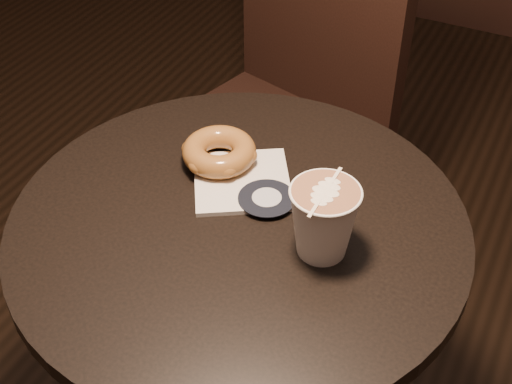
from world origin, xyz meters
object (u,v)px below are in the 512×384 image
cafe_table (240,305)px  pastry_bag (242,181)px  chair (293,79)px  latte_cup (323,221)px  doughnut (219,152)px

cafe_table → pastry_bag: pastry_bag is taller
chair → latte_cup: 0.70m
pastry_bag → doughnut: 0.06m
cafe_table → doughnut: 0.26m
chair → doughnut: bearing=-65.2°
cafe_table → doughnut: (-0.09, 0.10, 0.23)m
cafe_table → latte_cup: latte_cup is taller
cafe_table → latte_cup: bearing=-2.6°
cafe_table → latte_cup: (0.14, -0.01, 0.26)m
cafe_table → doughnut: doughnut is taller
chair → pastry_bag: 0.55m
cafe_table → pastry_bag: (-0.03, 0.08, 0.20)m
doughnut → latte_cup: 0.25m
chair → pastry_bag: bearing=-60.0°
pastry_bag → latte_cup: bearing=-57.2°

